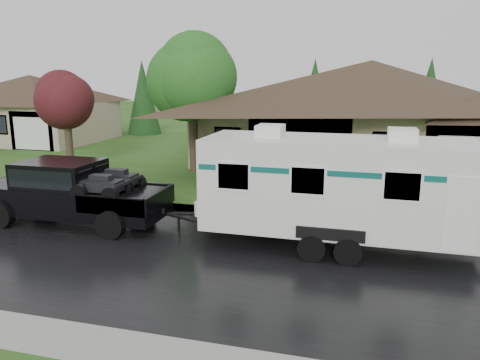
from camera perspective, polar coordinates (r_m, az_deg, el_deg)
ground at (r=14.52m, az=6.66°, el=-7.34°), size 140.00×140.00×0.00m
road at (r=12.68m, az=5.26°, el=-10.33°), size 140.00×8.00×0.01m
curb at (r=16.61m, az=7.85°, el=-4.50°), size 140.00×0.50×0.15m
lawn at (r=28.99m, az=11.19°, el=2.76°), size 140.00×26.00×0.15m
house_main at (r=27.38m, az=16.17°, el=9.35°), size 19.44×10.80×6.90m
house_far at (r=37.81m, az=-23.95°, el=8.62°), size 10.80×8.64×5.80m
tree_left_green at (r=23.44m, az=-5.85°, el=12.37°), size 4.09×4.09×6.77m
tree_red at (r=24.88m, az=-20.48°, el=8.95°), size 3.07×3.07×5.08m
shrub_row at (r=23.21m, az=15.11°, el=1.57°), size 13.60×1.00×1.00m
pickup_truck at (r=16.81m, az=-20.11°, el=-1.19°), size 6.41×2.44×2.14m
travel_trailer at (r=13.63m, az=11.55°, el=-0.59°), size 7.90×2.78×3.55m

